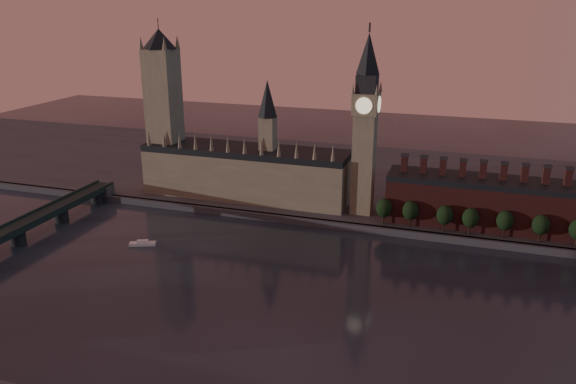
# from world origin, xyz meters

# --- Properties ---
(ground) EXTENTS (900.00, 900.00, 0.00)m
(ground) POSITION_xyz_m (0.00, 0.00, 0.00)
(ground) COLOR black
(ground) RESTS_ON ground
(north_bank) EXTENTS (900.00, 182.00, 4.00)m
(north_bank) POSITION_xyz_m (0.00, 178.04, 2.00)
(north_bank) COLOR #46464C
(north_bank) RESTS_ON ground
(palace_of_westminster) EXTENTS (130.00, 30.30, 74.00)m
(palace_of_westminster) POSITION_xyz_m (-64.41, 114.91, 21.63)
(palace_of_westminster) COLOR gray
(palace_of_westminster) RESTS_ON north_bank
(victoria_tower) EXTENTS (24.00, 24.00, 108.00)m
(victoria_tower) POSITION_xyz_m (-120.00, 115.00, 59.09)
(victoria_tower) COLOR gray
(victoria_tower) RESTS_ON north_bank
(big_ben) EXTENTS (15.00, 15.00, 107.00)m
(big_ben) POSITION_xyz_m (10.00, 110.00, 56.83)
(big_ben) COLOR gray
(big_ben) RESTS_ON north_bank
(chimney_block) EXTENTS (110.00, 25.00, 37.00)m
(chimney_block) POSITION_xyz_m (80.00, 110.00, 17.82)
(chimney_block) COLOR #542220
(chimney_block) RESTS_ON north_bank
(embankment_tree_0) EXTENTS (8.60, 8.60, 14.88)m
(embankment_tree_0) POSITION_xyz_m (25.11, 94.91, 13.47)
(embankment_tree_0) COLOR black
(embankment_tree_0) RESTS_ON north_bank
(embankment_tree_1) EXTENTS (8.60, 8.60, 14.88)m
(embankment_tree_1) POSITION_xyz_m (39.40, 95.39, 13.47)
(embankment_tree_1) COLOR black
(embankment_tree_1) RESTS_ON north_bank
(embankment_tree_2) EXTENTS (8.60, 8.60, 14.88)m
(embankment_tree_2) POSITION_xyz_m (57.61, 94.06, 13.47)
(embankment_tree_2) COLOR black
(embankment_tree_2) RESTS_ON north_bank
(embankment_tree_3) EXTENTS (8.60, 8.60, 14.88)m
(embankment_tree_3) POSITION_xyz_m (70.79, 94.01, 13.47)
(embankment_tree_3) COLOR black
(embankment_tree_3) RESTS_ON north_bank
(embankment_tree_4) EXTENTS (8.60, 8.60, 14.88)m
(embankment_tree_4) POSITION_xyz_m (87.90, 95.47, 13.47)
(embankment_tree_4) COLOR black
(embankment_tree_4) RESTS_ON north_bank
(embankment_tree_5) EXTENTS (8.60, 8.60, 14.88)m
(embankment_tree_5) POSITION_xyz_m (105.09, 95.00, 13.47)
(embankment_tree_5) COLOR black
(embankment_tree_5) RESTS_ON north_bank
(river_boat) EXTENTS (13.98, 8.63, 2.70)m
(river_boat) POSITION_xyz_m (-91.93, 36.10, 1.04)
(river_boat) COLOR silver
(river_boat) RESTS_ON ground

